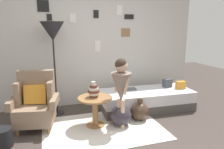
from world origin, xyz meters
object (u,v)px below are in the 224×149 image
daybed (146,100)px  demijohn_near (121,115)px  vase_striped (94,91)px  demijohn_far (140,111)px  magazine_basket (2,138)px  person_child (121,84)px  side_table (95,105)px  floor_lamp (53,34)px  armchair (36,103)px  book_on_daybed (131,89)px

daybed → demijohn_near: 0.97m
daybed → vase_striped: size_ratio=7.13×
demijohn_far → magazine_basket: (-2.26, -0.24, -0.03)m
daybed → demijohn_far: size_ratio=4.64×
person_child → demijohn_near: (0.03, 0.07, -0.59)m
daybed → demijohn_far: demijohn_far is taller
side_table → floor_lamp: bearing=128.1°
armchair → side_table: bearing=-15.2°
vase_striped → person_child: 0.49m
person_child → floor_lamp: bearing=136.0°
demijohn_far → magazine_basket: bearing=-174.0°
side_table → demijohn_far: bearing=-1.1°
demijohn_near → magazine_basket: (-1.85, -0.12, -0.05)m
floor_lamp → magazine_basket: bearing=-128.8°
side_table → person_child: size_ratio=0.49×
vase_striped → book_on_daybed: 1.11m
demijohn_far → magazine_basket: 2.28m
side_table → book_on_daybed: bearing=33.8°
daybed → magazine_basket: (-2.63, -0.71, -0.06)m
demijohn_near → demijohn_far: 0.43m
side_table → demijohn_far: (0.84, -0.02, -0.21)m
daybed → vase_striped: vase_striped is taller
magazine_basket → armchair: bearing=48.4°
side_table → vase_striped: vase_striped is taller
floor_lamp → demijohn_near: 1.94m
magazine_basket → side_table: bearing=10.1°
side_table → demijohn_far: size_ratio=1.40×
magazine_basket → demijohn_near: bearing=3.7°
demijohn_far → book_on_daybed: bearing=83.5°
side_table → magazine_basket: bearing=-169.9°
vase_striped → floor_lamp: bearing=128.3°
floor_lamp → armchair: bearing=-125.7°
armchair → demijohn_near: armchair is taller
book_on_daybed → magazine_basket: bearing=-159.8°
person_child → book_on_daybed: bearing=57.8°
armchair → floor_lamp: size_ratio=0.54×
daybed → person_child: size_ratio=1.61×
armchair → book_on_daybed: (1.88, 0.34, -0.02)m
person_child → demijohn_far: (0.44, 0.18, -0.60)m
floor_lamp → demijohn_near: bearing=-41.2°
book_on_daybed → demijohn_near: demijohn_near is taller
side_table → demijohn_far: 0.86m
side_table → book_on_daybed: 1.09m
demijohn_far → demijohn_near: bearing=-164.3°
vase_striped → demijohn_far: size_ratio=0.65×
daybed → demijohn_near: demijohn_near is taller
armchair → vase_striped: size_ratio=3.58×
daybed → book_on_daybed: bearing=152.5°
daybed → book_on_daybed: size_ratio=8.79×
daybed → magazine_basket: 2.72m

